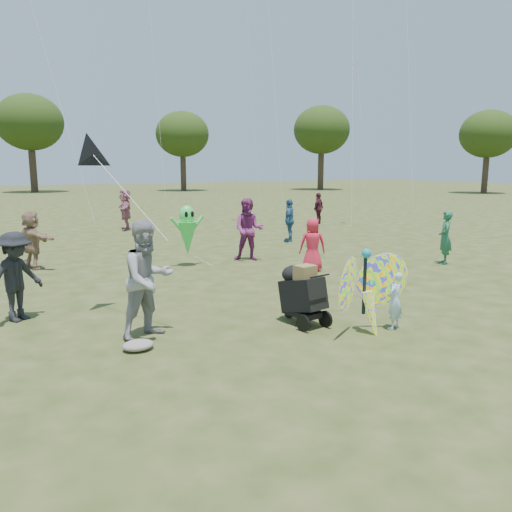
% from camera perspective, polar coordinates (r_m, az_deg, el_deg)
% --- Properties ---
extents(ground, '(160.00, 160.00, 0.00)m').
position_cam_1_polar(ground, '(8.80, 6.12, -8.45)').
color(ground, '#51592B').
rests_on(ground, ground).
extents(child_girl, '(0.44, 0.37, 1.03)m').
position_cam_1_polar(child_girl, '(9.02, 15.56, -4.89)').
color(child_girl, '#ACD1F3').
rests_on(child_girl, ground).
extents(adult_man, '(1.11, 0.96, 1.95)m').
position_cam_1_polar(adult_man, '(8.39, -12.24, -2.63)').
color(adult_man, gray).
rests_on(adult_man, ground).
extents(grey_bag, '(0.49, 0.40, 0.15)m').
position_cam_1_polar(grey_bag, '(8.05, -13.32, -9.89)').
color(grey_bag, gray).
rests_on(grey_bag, ground).
extents(crowd_a, '(0.84, 0.75, 1.45)m').
position_cam_1_polar(crowd_a, '(13.61, 6.48, 1.31)').
color(crowd_a, red).
rests_on(crowd_a, ground).
extents(crowd_b, '(1.22, 1.13, 1.65)m').
position_cam_1_polar(crowd_b, '(10.08, -25.71, -2.14)').
color(crowd_b, black).
rests_on(crowd_b, ground).
extents(crowd_c, '(0.92, 0.97, 1.61)m').
position_cam_1_polar(crowd_c, '(18.98, 3.84, 4.08)').
color(crowd_c, '#305B85').
rests_on(crowd_c, ground).
extents(crowd_d, '(1.04, 1.58, 1.63)m').
position_cam_1_polar(crowd_d, '(15.12, -24.21, 1.70)').
color(crowd_d, '#9A765F').
rests_on(crowd_d, ground).
extents(crowd_e, '(1.15, 1.11, 1.88)m').
position_cam_1_polar(crowd_e, '(15.05, -0.84, 3.03)').
color(crowd_e, '#7F2A6B').
rests_on(crowd_e, ground).
extents(crowd_f, '(0.66, 0.67, 1.56)m').
position_cam_1_polar(crowd_f, '(15.53, 20.81, 2.00)').
color(crowd_f, '#246244').
rests_on(crowd_f, ground).
extents(crowd_h, '(0.98, 0.75, 1.55)m').
position_cam_1_polar(crowd_h, '(25.10, 7.15, 5.42)').
color(crowd_h, '#4B1927').
rests_on(crowd_h, ground).
extents(crowd_j, '(0.89, 1.77, 1.83)m').
position_cam_1_polar(crowd_j, '(23.30, -14.70, 5.16)').
color(crowd_j, '#A65F73').
rests_on(crowd_j, ground).
extents(jogging_stroller, '(0.59, 1.09, 1.09)m').
position_cam_1_polar(jogging_stroller, '(9.00, 5.23, -3.95)').
color(jogging_stroller, black).
rests_on(jogging_stroller, ground).
extents(butterfly_kite, '(1.74, 0.75, 1.66)m').
position_cam_1_polar(butterfly_kite, '(8.61, 12.63, -4.07)').
color(butterfly_kite, '#E02348').
rests_on(butterfly_kite, ground).
extents(delta_kite_rig, '(1.24, 1.97, 1.87)m').
position_cam_1_polar(delta_kite_rig, '(9.77, -18.12, 10.93)').
color(delta_kite_rig, black).
rests_on(delta_kite_rig, ground).
extents(alien_kite, '(1.12, 0.69, 1.74)m').
position_cam_1_polar(alien_kite, '(14.29, -7.86, 2.69)').
color(alien_kite, '#35E550').
rests_on(alien_kite, ground).
extents(tree_line, '(91.78, 33.60, 10.79)m').
position_cam_1_polar(tree_line, '(52.56, -21.34, 13.88)').
color(tree_line, '#3A2D21').
rests_on(tree_line, ground).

